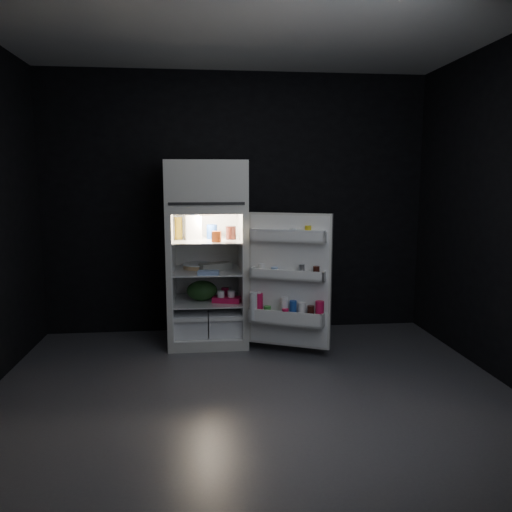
{
  "coord_description": "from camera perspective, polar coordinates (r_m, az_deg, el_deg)",
  "views": [
    {
      "loc": [
        -0.35,
        -3.56,
        1.59
      ],
      "look_at": [
        0.13,
        1.0,
        0.9
      ],
      "focal_mm": 35.0,
      "sensor_mm": 36.0,
      "label": 1
    }
  ],
  "objects": [
    {
      "name": "milk_jug",
      "position": [
        4.9,
        -7.25,
        3.29
      ],
      "size": [
        0.18,
        0.18,
        0.24
      ],
      "primitive_type": "cube",
      "rotation": [
        0.0,
        0.0,
        0.19
      ],
      "color": "white",
      "rests_on": "refrigerator"
    },
    {
      "name": "ceiling",
      "position": [
        3.75,
        -0.4,
        25.8
      ],
      "size": [
        4.0,
        3.4,
        0.0
      ],
      "primitive_type": "cube",
      "color": "silver",
      "rests_on": "ground"
    },
    {
      "name": "yogurt_tray",
      "position": [
        4.87,
        -3.33,
        -4.98
      ],
      "size": [
        0.3,
        0.22,
        0.05
      ],
      "primitive_type": "cube",
      "rotation": [
        0.0,
        0.0,
        -0.29
      ],
      "color": "#CB1143",
      "rests_on": "refrigerator"
    },
    {
      "name": "floor",
      "position": [
        3.91,
        -0.36,
        -15.4
      ],
      "size": [
        4.0,
        3.4,
        0.0
      ],
      "primitive_type": "cube",
      "color": "#49494E",
      "rests_on": "ground"
    },
    {
      "name": "wall_front",
      "position": [
        1.91,
        4.7,
        1.37
      ],
      "size": [
        4.0,
        0.0,
        2.7
      ],
      "primitive_type": "cube",
      "color": "black",
      "rests_on": "ground"
    },
    {
      "name": "jam_jar",
      "position": [
        4.88,
        -2.89,
        2.67
      ],
      "size": [
        0.12,
        0.12,
        0.13
      ],
      "primitive_type": "cylinder",
      "rotation": [
        0.0,
        0.0,
        -0.19
      ],
      "color": "black",
      "rests_on": "refrigerator"
    },
    {
      "name": "amber_bottle",
      "position": [
        4.93,
        -8.85,
        3.17
      ],
      "size": [
        0.1,
        0.1,
        0.22
      ],
      "primitive_type": "cylinder",
      "rotation": [
        0.0,
        0.0,
        -0.33
      ],
      "color": "#AF891C",
      "rests_on": "refrigerator"
    },
    {
      "name": "small_carton",
      "position": [
        4.69,
        -4.54,
        2.23
      ],
      "size": [
        0.09,
        0.08,
        0.1
      ],
      "primitive_type": "cube",
      "rotation": [
        0.0,
        0.0,
        -0.26
      ],
      "color": "#C74C17",
      "rests_on": "refrigerator"
    },
    {
      "name": "wrapped_pkg",
      "position": [
        5.09,
        -3.89,
        -0.96
      ],
      "size": [
        0.15,
        0.14,
        0.05
      ],
      "primitive_type": "cube",
      "rotation": [
        0.0,
        0.0,
        0.39
      ],
      "color": "beige",
      "rests_on": "refrigerator"
    },
    {
      "name": "wall_back",
      "position": [
        5.28,
        -2.22,
        5.94
      ],
      "size": [
        4.0,
        0.0,
        2.7
      ],
      "primitive_type": "cube",
      "color": "black",
      "rests_on": "ground"
    },
    {
      "name": "produce_bag",
      "position": [
        4.94,
        -6.19,
        -3.95
      ],
      "size": [
        0.34,
        0.3,
        0.2
      ],
      "primitive_type": "ellipsoid",
      "rotation": [
        0.0,
        0.0,
        -0.17
      ],
      "color": "#193815",
      "rests_on": "refrigerator"
    },
    {
      "name": "flat_package",
      "position": [
        4.66,
        -5.46,
        -1.91
      ],
      "size": [
        0.2,
        0.12,
        0.04
      ],
      "primitive_type": "cube",
      "rotation": [
        0.0,
        0.0,
        -0.11
      ],
      "color": "#87A4D2",
      "rests_on": "refrigerator"
    },
    {
      "name": "fridge_door",
      "position": [
        4.5,
        3.72,
        -3.13
      ],
      "size": [
        0.73,
        0.47,
        1.22
      ],
      "color": "silver",
      "rests_on": "ground"
    },
    {
      "name": "mayo_jar",
      "position": [
        4.94,
        -5.06,
        2.79
      ],
      "size": [
        0.12,
        0.12,
        0.14
      ],
      "primitive_type": "cylinder",
      "rotation": [
        0.0,
        0.0,
        0.13
      ],
      "color": "#1C4399",
      "rests_on": "refrigerator"
    },
    {
      "name": "refrigerator",
      "position": [
        4.92,
        -5.61,
        1.11
      ],
      "size": [
        0.76,
        0.71,
        1.78
      ],
      "color": "silver",
      "rests_on": "ground"
    },
    {
      "name": "small_can_silver",
      "position": [
        5.13,
        -3.23,
        -4.06
      ],
      "size": [
        0.08,
        0.08,
        0.09
      ],
      "primitive_type": "cylinder",
      "rotation": [
        0.0,
        0.0,
        0.31
      ],
      "color": "silver",
      "rests_on": "refrigerator"
    },
    {
      "name": "pie",
      "position": [
        5.01,
        -6.62,
        -1.2
      ],
      "size": [
        0.31,
        0.31,
        0.04
      ],
      "primitive_type": "cylinder",
      "rotation": [
        0.0,
        0.0,
        0.03
      ],
      "color": "#A78558",
      "rests_on": "refrigerator"
    },
    {
      "name": "small_can_red",
      "position": [
        5.1,
        -3.56,
        -4.13
      ],
      "size": [
        0.09,
        0.09,
        0.09
      ],
      "primitive_type": "cylinder",
      "rotation": [
        0.0,
        0.0,
        0.3
      ],
      "color": "#CB1143",
      "rests_on": "refrigerator"
    },
    {
      "name": "egg_carton",
      "position": [
        4.9,
        -4.66,
        -1.2
      ],
      "size": [
        0.34,
        0.24,
        0.07
      ],
      "primitive_type": "cube",
      "rotation": [
        0.0,
        0.0,
        0.43
      ],
      "color": "gray",
      "rests_on": "refrigerator"
    }
  ]
}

